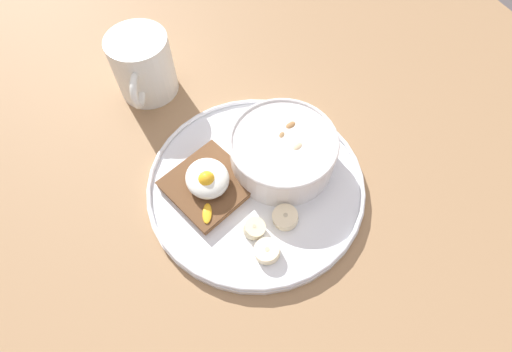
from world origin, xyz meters
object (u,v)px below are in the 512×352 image
Objects in this scene: oatmeal_bowl at (283,151)px; banana_slice_front at (254,228)px; toast_slice at (209,185)px; coffee_mug at (143,66)px; banana_slice_back at (267,251)px; poached_egg at (207,179)px; banana_slice_left at (285,217)px.

oatmeal_bowl is 11.42cm from banana_slice_front.
toast_slice is 1.05× the size of coffee_mug.
oatmeal_bowl reaches higher than toast_slice.
coffee_mug is at bearing -151.70° from oatmeal_bowl.
banana_slice_back is (3.35, 0.08, -0.08)cm from banana_slice_front.
poached_egg is 2.26× the size of banana_slice_front.
banana_slice_left reaches higher than toast_slice.
oatmeal_bowl reaches higher than banana_slice_front.
coffee_mug is (-22.47, -12.10, 1.27)cm from oatmeal_bowl.
poached_egg reaches higher than banana_slice_front.
banana_slice_front is at bearing 18.23° from poached_egg.
banana_slice_front is 4.26cm from banana_slice_left.
oatmeal_bowl is at bearing 86.35° from toast_slice.
toast_slice is 1.45× the size of poached_egg.
banana_slice_left is (8.14, -3.91, -2.00)cm from oatmeal_bowl.
banana_slice_left is 0.30× the size of coffee_mug.
poached_egg reaches higher than banana_slice_back.
banana_slice_front is (8.44, 2.69, 0.07)cm from toast_slice.
poached_egg is (-0.57, -10.89, -0.21)cm from oatmeal_bowl.
banana_slice_left is (8.83, 6.93, 0.07)cm from toast_slice.
banana_slice_front is 1.08× the size of banana_slice_left.
oatmeal_bowl is 3.20× the size of banana_slice_back.
banana_slice_front is at bearing 7.44° from coffee_mug.
banana_slice_left reaches higher than banana_slice_back.
banana_slice_left is at bearing 125.48° from banana_slice_back.
coffee_mug is at bearing -173.16° from banana_slice_back.
banana_slice_front is (7.75, -8.15, -2.00)cm from oatmeal_bowl.
poached_egg reaches higher than toast_slice.
banana_slice_front is at bearing -178.63° from banana_slice_back.
banana_slice_back is 0.37× the size of coffee_mug.
banana_slice_front is 30.65cm from coffee_mug.
poached_egg is (0.12, -0.05, 1.86)cm from toast_slice.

